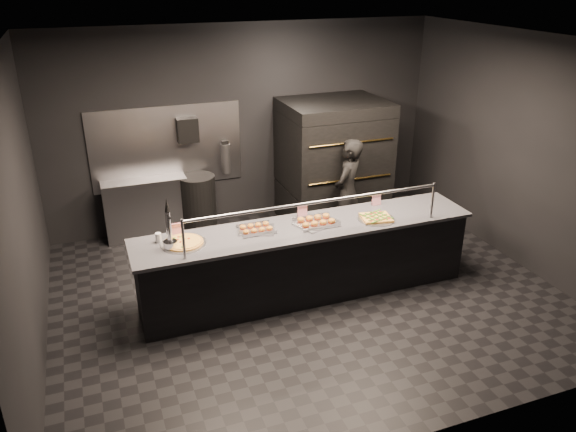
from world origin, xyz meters
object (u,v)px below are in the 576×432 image
object	(u,v)px
pizza_oven	(333,162)
trash_bin	(198,204)
slider_tray_b	(316,221)
fire_extinguisher	(226,158)
beer_tap	(170,235)
round_pizza	(184,243)
towel_dispenser	(187,130)
service_counter	(306,260)
slider_tray_a	(256,229)
worker	(347,192)
prep_shelf	(147,208)
square_pizza	(376,218)

from	to	relation	value
pizza_oven	trash_bin	distance (m)	2.14
slider_tray_b	trash_bin	xyz separation A→B (m)	(-0.97, 2.20, -0.50)
fire_extinguisher	trash_bin	size ratio (longest dim) A/B	0.57
beer_tap	pizza_oven	bearing A→B (deg)	34.49
pizza_oven	round_pizza	bearing A→B (deg)	-144.92
towel_dispenser	round_pizza	distance (m)	2.49
service_counter	round_pizza	world-z (taller)	service_counter
towel_dispenser	slider_tray_a	bearing A→B (deg)	-82.60
worker	towel_dispenser	bearing A→B (deg)	-74.60
worker	prep_shelf	bearing A→B (deg)	-66.03
beer_tap	trash_bin	distance (m)	2.45
towel_dispenser	pizza_oven	bearing A→B (deg)	-13.14
round_pizza	square_pizza	distance (m)	2.31
trash_bin	prep_shelf	bearing A→B (deg)	172.41
towel_dispenser	slider_tray_a	world-z (taller)	towel_dispenser
beer_tap	round_pizza	world-z (taller)	beer_tap
service_counter	towel_dispenser	world-z (taller)	towel_dispenser
round_pizza	slider_tray_a	size ratio (longest dim) A/B	1.04
towel_dispenser	slider_tray_b	world-z (taller)	towel_dispenser
slider_tray_a	prep_shelf	bearing A→B (deg)	114.08
service_counter	towel_dispenser	bearing A→B (deg)	110.63
trash_bin	square_pizza	bearing A→B (deg)	-54.01
round_pizza	trash_bin	xyz separation A→B (m)	(0.60, 2.18, -0.49)
slider_tray_b	pizza_oven	bearing A→B (deg)	60.24
beer_tap	service_counter	bearing A→B (deg)	0.85
towel_dispenser	square_pizza	world-z (taller)	towel_dispenser
service_counter	slider_tray_a	xyz separation A→B (m)	(-0.60, 0.08, 0.48)
fire_extinguisher	beer_tap	bearing A→B (deg)	-117.28
fire_extinguisher	square_pizza	distance (m)	2.79
pizza_oven	towel_dispenser	bearing A→B (deg)	166.86
beer_tap	worker	bearing A→B (deg)	23.08
beer_tap	worker	distance (m)	2.93
slider_tray_b	service_counter	bearing A→B (deg)	-171.64
trash_bin	slider_tray_b	bearing A→B (deg)	-66.14
towel_dispenser	beer_tap	world-z (taller)	towel_dispenser
service_counter	trash_bin	bearing A→B (deg)	110.95
slider_tray_b	round_pizza	bearing A→B (deg)	179.23
slider_tray_a	round_pizza	bearing A→B (deg)	-177.03
worker	pizza_oven	bearing A→B (deg)	-140.64
pizza_oven	trash_bin	bearing A→B (deg)	171.12
slider_tray_a	trash_bin	xyz separation A→B (m)	(-0.25, 2.14, -0.50)
pizza_oven	prep_shelf	world-z (taller)	pizza_oven
prep_shelf	beer_tap	bearing A→B (deg)	-90.00
pizza_oven	slider_tray_b	distance (m)	2.17
beer_tap	slider_tray_b	world-z (taller)	beer_tap
slider_tray_a	fire_extinguisher	bearing A→B (deg)	83.84
trash_bin	round_pizza	bearing A→B (deg)	-105.38
round_pizza	slider_tray_a	distance (m)	0.85
round_pizza	slider_tray_a	world-z (taller)	slider_tray_a
pizza_oven	trash_bin	size ratio (longest dim) A/B	2.15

